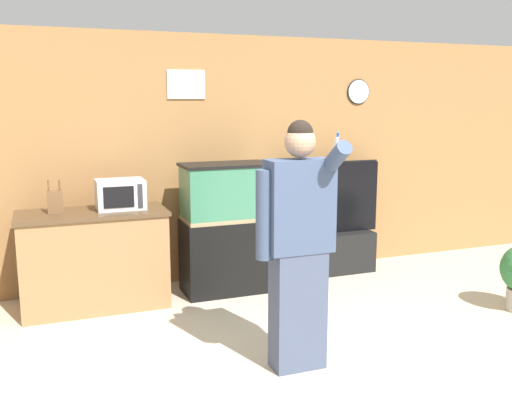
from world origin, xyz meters
TOP-DOWN VIEW (x-y plane):
  - ground_plane at (0.00, 0.00)m, footprint 18.00×18.00m
  - wall_back_paneled at (0.00, 2.84)m, footprint 10.00×0.08m
  - counter_island at (-1.48, 2.33)m, footprint 1.35×0.63m
  - microwave at (-1.21, 2.37)m, footprint 0.44×0.34m
  - knife_block at (-1.79, 2.36)m, footprint 0.13×0.10m
  - aquarium_on_stand at (-0.18, 2.33)m, footprint 0.88×0.48m
  - tv_on_stand at (1.11, 2.54)m, footprint 1.19×0.40m
  - person_standing at (-0.24, 0.52)m, footprint 0.57×0.43m

SIDE VIEW (x-z plane):
  - ground_plane at x=0.00m, z-range 0.00..0.00m
  - tv_on_stand at x=1.11m, z-range -0.26..1.00m
  - counter_island at x=-1.48m, z-range 0.00..0.92m
  - aquarium_on_stand at x=-0.18m, z-range 0.00..1.31m
  - person_standing at x=-0.24m, z-range 0.04..1.83m
  - knife_block at x=-1.79m, z-range 0.88..1.17m
  - microwave at x=-1.21m, z-range 0.92..1.20m
  - wall_back_paneled at x=0.00m, z-range 0.00..2.60m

